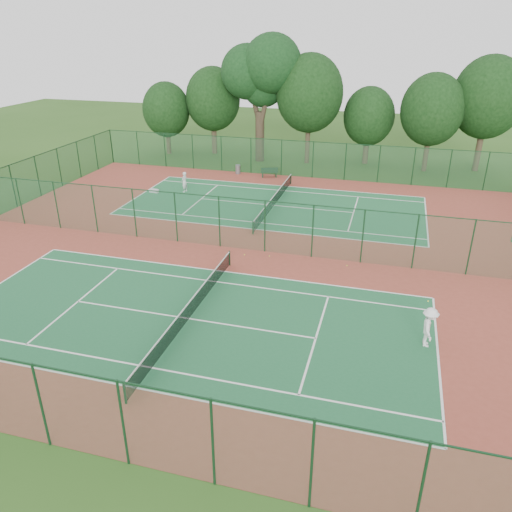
# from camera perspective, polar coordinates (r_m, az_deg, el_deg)

# --- Properties ---
(ground) EXTENTS (120.00, 120.00, 0.00)m
(ground) POSITION_cam_1_polar(r_m,az_deg,el_deg) (32.92, -1.59, 0.83)
(ground) COLOR #294F18
(ground) RESTS_ON ground
(red_pad) EXTENTS (40.00, 36.00, 0.01)m
(red_pad) POSITION_cam_1_polar(r_m,az_deg,el_deg) (32.92, -1.59, 0.84)
(red_pad) COLOR brown
(red_pad) RESTS_ON ground
(court_near) EXTENTS (23.77, 10.97, 0.01)m
(court_near) POSITION_cam_1_polar(r_m,az_deg,el_deg) (25.46, -7.61, -7.12)
(court_near) COLOR #1D5D34
(court_near) RESTS_ON red_pad
(court_far) EXTENTS (23.77, 10.97, 0.01)m
(court_far) POSITION_cam_1_polar(r_m,az_deg,el_deg) (41.00, 2.13, 5.80)
(court_far) COLOR #1F6538
(court_far) RESTS_ON red_pad
(fence_north) EXTENTS (40.00, 0.09, 3.50)m
(fence_north) POSITION_cam_1_polar(r_m,az_deg,el_deg) (48.95, 4.71, 11.04)
(fence_north) COLOR #1A502F
(fence_north) RESTS_ON ground
(fence_south) EXTENTS (40.00, 0.09, 3.50)m
(fence_south) POSITION_cam_1_polar(r_m,az_deg,el_deg) (18.19, -19.35, -16.68)
(fence_south) COLOR #18482B
(fence_south) RESTS_ON ground
(fence_divider) EXTENTS (40.00, 0.09, 3.50)m
(fence_divider) POSITION_cam_1_polar(r_m,az_deg,el_deg) (32.24, -1.63, 3.69)
(fence_divider) COLOR #194C2E
(fence_divider) RESTS_ON ground
(tennis_net_near) EXTENTS (0.10, 12.90, 0.97)m
(tennis_net_near) POSITION_cam_1_polar(r_m,az_deg,el_deg) (25.18, -7.68, -6.10)
(tennis_net_near) COLOR #12321A
(tennis_net_near) RESTS_ON ground
(tennis_net_far) EXTENTS (0.10, 12.90, 0.97)m
(tennis_net_far) POSITION_cam_1_polar(r_m,az_deg,el_deg) (40.83, 2.14, 6.50)
(tennis_net_far) COLOR #153A1F
(tennis_net_far) RESTS_ON ground
(player_near) EXTENTS (0.76, 1.28, 1.94)m
(player_near) POSITION_cam_1_polar(r_m,az_deg,el_deg) (24.11, 19.16, -7.69)
(player_near) COLOR white
(player_near) RESTS_ON court_near
(player_far) EXTENTS (0.54, 0.72, 1.79)m
(player_far) POSITION_cam_1_polar(r_m,az_deg,el_deg) (44.64, -8.18, 8.38)
(player_far) COLOR silver
(player_far) RESTS_ON court_far
(trash_bin) EXTENTS (0.63, 0.63, 0.89)m
(trash_bin) POSITION_cam_1_polar(r_m,az_deg,el_deg) (50.07, -2.08, 9.87)
(trash_bin) COLOR slate
(trash_bin) RESTS_ON red_pad
(bench) EXTENTS (1.69, 0.99, 1.00)m
(bench) POSITION_cam_1_polar(r_m,az_deg,el_deg) (48.74, 1.54, 9.55)
(bench) COLOR black
(bench) RESTS_ON red_pad
(kit_bag) EXTENTS (0.87, 0.42, 0.31)m
(kit_bag) POSITION_cam_1_polar(r_m,az_deg,el_deg) (45.13, -11.57, 7.31)
(kit_bag) COLOR silver
(kit_bag) RESTS_ON red_pad
(stray_ball_a) EXTENTS (0.07, 0.07, 0.07)m
(stray_ball_a) POSITION_cam_1_polar(r_m,az_deg,el_deg) (31.78, 1.53, -0.00)
(stray_ball_a) COLOR #BFD932
(stray_ball_a) RESTS_ON red_pad
(stray_ball_b) EXTENTS (0.07, 0.07, 0.07)m
(stray_ball_b) POSITION_cam_1_polar(r_m,az_deg,el_deg) (31.04, 10.35, -1.07)
(stray_ball_b) COLOR #C9DE33
(stray_ball_b) RESTS_ON red_pad
(stray_ball_c) EXTENTS (0.08, 0.08, 0.08)m
(stray_ball_c) POSITION_cam_1_polar(r_m,az_deg,el_deg) (31.96, -1.34, 0.15)
(stray_ball_c) COLOR #DAE836
(stray_ball_c) RESTS_ON red_pad
(big_tree) EXTENTS (8.38, 6.13, 12.87)m
(big_tree) POSITION_cam_1_polar(r_m,az_deg,el_deg) (53.93, 0.62, 20.32)
(big_tree) COLOR #33271B
(big_tree) RESTS_ON ground
(evergreen_row) EXTENTS (39.00, 5.00, 12.00)m
(evergreen_row) POSITION_cam_1_polar(r_m,az_deg,el_deg) (55.27, 6.47, 10.69)
(evergreen_row) COLOR black
(evergreen_row) RESTS_ON ground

